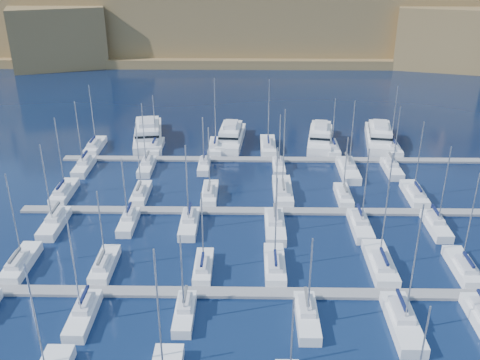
{
  "coord_description": "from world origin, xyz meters",
  "views": [
    {
      "loc": [
        -4.79,
        -67.44,
        41.72
      ],
      "look_at": [
        -5.95,
        6.0,
        7.64
      ],
      "focal_mm": 40.0,
      "sensor_mm": 36.0,
      "label": 1
    }
  ],
  "objects_px": {
    "motor_yacht_c": "(320,137)",
    "motor_yacht_d": "(379,136)",
    "motor_yacht_b": "(231,136)",
    "motor_yacht_a": "(148,133)"
  },
  "relations": [
    {
      "from": "motor_yacht_c",
      "to": "motor_yacht_d",
      "type": "distance_m",
      "value": 12.78
    },
    {
      "from": "motor_yacht_c",
      "to": "motor_yacht_b",
      "type": "bearing_deg",
      "value": 179.94
    },
    {
      "from": "motor_yacht_b",
      "to": "motor_yacht_d",
      "type": "height_order",
      "value": "same"
    },
    {
      "from": "motor_yacht_c",
      "to": "motor_yacht_d",
      "type": "bearing_deg",
      "value": 2.18
    },
    {
      "from": "motor_yacht_a",
      "to": "motor_yacht_b",
      "type": "height_order",
      "value": "same"
    },
    {
      "from": "motor_yacht_d",
      "to": "motor_yacht_c",
      "type": "bearing_deg",
      "value": -177.82
    },
    {
      "from": "motor_yacht_d",
      "to": "motor_yacht_a",
      "type": "bearing_deg",
      "value": 178.69
    },
    {
      "from": "motor_yacht_a",
      "to": "motor_yacht_d",
      "type": "height_order",
      "value": "same"
    },
    {
      "from": "motor_yacht_b",
      "to": "motor_yacht_c",
      "type": "xyz_separation_m",
      "value": [
        19.27,
        -0.02,
        0.0
      ]
    },
    {
      "from": "motor_yacht_c",
      "to": "motor_yacht_a",
      "type": "bearing_deg",
      "value": 177.5
    }
  ]
}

